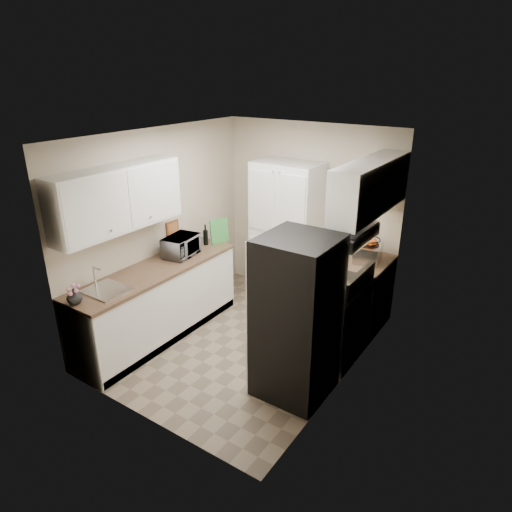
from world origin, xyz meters
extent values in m
plane|color=#7A6B56|center=(0.00, 0.00, 0.00)|extent=(3.20, 3.20, 0.00)
cube|color=beige|center=(0.00, 1.60, 1.25)|extent=(2.60, 0.04, 2.50)
cube|color=beige|center=(0.00, -1.60, 1.25)|extent=(2.60, 0.04, 2.50)
cube|color=beige|center=(-1.30, 0.00, 1.25)|extent=(0.04, 3.20, 2.50)
cube|color=beige|center=(1.30, 0.00, 1.25)|extent=(0.04, 3.20, 2.50)
cube|color=silver|center=(0.00, 0.00, 2.50)|extent=(2.60, 3.20, 0.04)
cube|color=white|center=(-1.13, -0.75, 1.83)|extent=(0.33, 1.60, 0.70)
cube|color=white|center=(1.13, 0.82, 1.89)|extent=(0.33, 1.55, 0.58)
cube|color=#99999E|center=(1.07, 0.39, 1.52)|extent=(0.45, 0.76, 0.13)
cube|color=#B7B7BC|center=(-0.99, -1.15, 0.93)|extent=(0.45, 0.40, 0.02)
cube|color=brown|center=(-1.29, 0.20, 1.18)|extent=(0.02, 0.22, 0.22)
cube|color=white|center=(-0.20, 1.32, 1.00)|extent=(0.90, 0.55, 2.00)
cube|color=white|center=(-0.99, -0.43, 0.44)|extent=(0.60, 2.30, 0.88)
cube|color=brown|center=(-0.99, -0.43, 0.90)|extent=(0.63, 2.33, 0.04)
cube|color=white|center=(0.99, 1.19, 0.44)|extent=(0.60, 0.80, 0.88)
cube|color=brown|center=(0.99, 1.19, 0.90)|extent=(0.63, 0.83, 0.04)
cube|color=#B7B7BC|center=(0.97, 0.39, 0.45)|extent=(0.64, 0.76, 0.90)
cube|color=black|center=(0.97, 0.39, 0.92)|extent=(0.66, 0.78, 0.03)
cube|color=black|center=(1.26, 0.39, 1.02)|extent=(0.06, 0.76, 0.22)
cube|color=#D79B8B|center=(0.60, 0.25, 0.55)|extent=(0.01, 0.16, 0.42)
cube|color=#FAEACD|center=(0.60, 0.49, 0.55)|extent=(0.01, 0.16, 0.42)
cube|color=#B7B7BC|center=(0.94, -0.41, 0.85)|extent=(0.70, 0.72, 1.70)
imported|color=silver|center=(-1.00, 0.05, 1.05)|extent=(0.38, 0.51, 0.26)
cylinder|color=black|center=(-0.99, 0.52, 1.05)|extent=(0.07, 0.07, 0.26)
imported|color=white|center=(-1.02, -1.52, 1.00)|extent=(0.20, 0.20, 0.16)
cube|color=#35883C|center=(-0.89, 0.70, 1.09)|extent=(0.11, 0.26, 0.33)
cube|color=#AEAFB3|center=(1.04, 1.20, 1.03)|extent=(0.35, 0.42, 0.22)
cube|color=#C9BF8A|center=(0.16, 0.62, 0.01)|extent=(0.63, 0.80, 0.01)
camera|label=1|loc=(2.80, -3.91, 3.13)|focal=32.00mm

